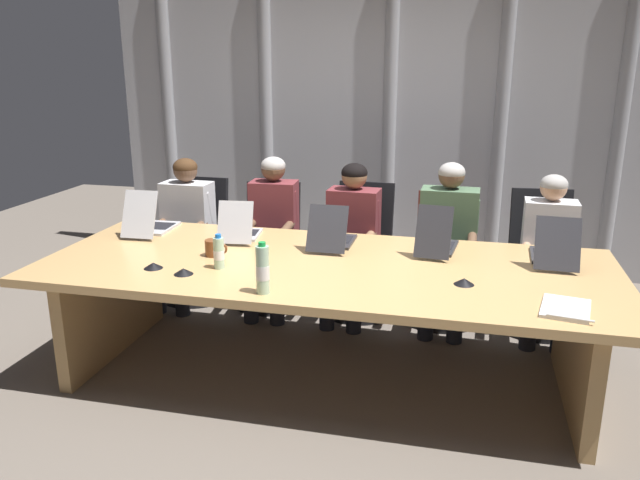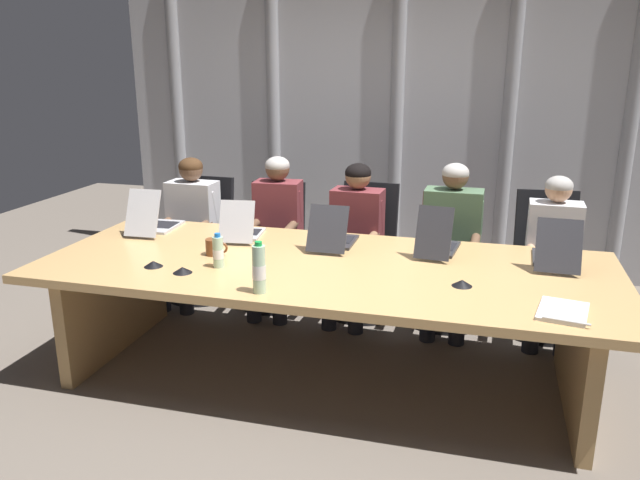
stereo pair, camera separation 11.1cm
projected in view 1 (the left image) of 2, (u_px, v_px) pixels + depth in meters
The scene contains 25 objects.
ground_plane at pixel (325, 374), 3.89m from camera, with size 10.05×10.05×0.00m, color #6B6056.
conference_table at pixel (325, 287), 3.73m from camera, with size 3.38×1.36×0.73m.
curtain_backdrop at pixel (382, 112), 5.60m from camera, with size 5.03×0.17×2.87m.
laptop_left_end at pixel (151, 224), 4.32m from camera, with size 0.25×0.49×0.32m.
laptop_left_mid at pixel (240, 231), 4.17m from camera, with size 0.28×0.43×0.28m.
laptop_center at pixel (332, 237), 4.01m from camera, with size 0.25×0.46×0.29m.
laptop_right_mid at pixel (437, 242), 3.89m from camera, with size 0.26×0.48×0.32m.
laptop_right_end at pixel (554, 252), 3.70m from camera, with size 0.27×0.49×0.30m.
office_chair_left_end at pixel (196, 252), 5.13m from camera, with size 0.60×0.60×0.96m.
office_chair_left_mid at pixel (271, 259), 4.99m from camera, with size 0.60×0.60×0.94m.
office_chair_center at pixel (360, 264), 4.83m from camera, with size 0.60×0.60×0.98m.
office_chair_right_mid at pixel (442, 272), 4.69m from camera, with size 0.60×0.60×0.93m.
office_chair_right_end at pixel (540, 277), 4.53m from camera, with size 0.60×0.60×0.99m.
person_left_end at pixel (183, 222), 4.91m from camera, with size 0.41×0.55×1.15m.
person_left_mid at pixel (272, 226), 4.74m from camera, with size 0.39×0.56×1.19m.
person_center at pixel (351, 232), 4.61m from camera, with size 0.40×0.56×1.16m.
person_right_mid at pixel (447, 236), 4.45m from camera, with size 0.42×0.55×1.19m.
person_right_end at pixel (549, 248), 4.30m from camera, with size 0.38×0.55×1.14m.
water_bottle_primary at pixel (263, 270), 3.18m from camera, with size 0.07×0.07×0.28m.
water_bottle_secondary at pixel (219, 253), 3.57m from camera, with size 0.06×0.06×0.20m.
coffee_mug_near at pixel (213, 248), 3.81m from camera, with size 0.14×0.10×0.10m.
conference_mic_left_side at pixel (464, 281), 3.33m from camera, with size 0.11×0.11×0.04m, color black.
conference_mic_middle at pixel (153, 265), 3.59m from camera, with size 0.11×0.11×0.04m, color black.
conference_mic_right_side at pixel (183, 271), 3.49m from camera, with size 0.11×0.11×0.04m, color black.
spiral_notepad at pixel (566, 309), 3.00m from camera, with size 0.27×0.34×0.03m.
Camera 1 is at (0.78, -3.41, 1.91)m, focal length 34.96 mm.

